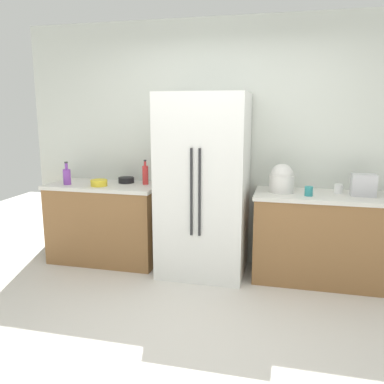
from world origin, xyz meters
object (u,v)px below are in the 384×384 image
object	(u,v)px
toaster	(363,185)
bottle_b	(67,176)
bowl_b	(126,180)
rice_cooker	(282,179)
cup_a	(338,189)
cup_b	(309,191)
bottle_a	(145,174)
bowl_a	(99,183)
refrigerator	(203,186)

from	to	relation	value
toaster	bottle_b	xyz separation A→B (m)	(-3.09, -0.14, -0.01)
bowl_b	rice_cooker	bearing A→B (deg)	-4.20
cup_a	cup_b	size ratio (longest dim) A/B	0.99
toaster	bottle_a	size ratio (longest dim) A/B	0.83
rice_cooker	cup_b	size ratio (longest dim) A/B	3.12
bottle_a	cup_a	size ratio (longest dim) A/B	2.98
bowl_a	bottle_b	bearing A→B (deg)	-179.58
refrigerator	bowl_b	size ratio (longest dim) A/B	10.61
refrigerator	bowl_b	distance (m)	0.96
rice_cooker	cup_a	distance (m)	0.57
bottle_a	cup_a	world-z (taller)	bottle_a
refrigerator	bottle_a	xyz separation A→B (m)	(-0.69, 0.15, 0.07)
refrigerator	cup_b	size ratio (longest dim) A/B	20.31
bottle_a	bottle_b	bearing A→B (deg)	-165.77
cup_a	cup_b	world-z (taller)	same
cup_b	bowl_a	world-z (taller)	cup_b
toaster	cup_a	bearing A→B (deg)	160.44
bottle_a	toaster	bearing A→B (deg)	-1.99
refrigerator	bottle_a	bearing A→B (deg)	167.53
bottle_b	rice_cooker	bearing A→B (deg)	3.14
cup_a	rice_cooker	bearing A→B (deg)	-171.37
bowl_b	cup_b	bearing A→B (deg)	-6.94
rice_cooker	bottle_b	size ratio (longest dim) A/B	1.14
refrigerator	cup_a	size ratio (longest dim) A/B	20.42
cup_b	toaster	bearing A→B (deg)	13.68
refrigerator	bowl_b	bearing A→B (deg)	168.34
toaster	cup_b	size ratio (longest dim) A/B	2.45
toaster	cup_b	bearing A→B (deg)	-166.32
refrigerator	rice_cooker	world-z (taller)	refrigerator
refrigerator	cup_b	distance (m)	1.05
refrigerator	bottle_a	world-z (taller)	refrigerator
toaster	bowl_a	size ratio (longest dim) A/B	1.26
cup_a	cup_b	xyz separation A→B (m)	(-0.29, -0.20, 0.00)
rice_cooker	toaster	bearing A→B (deg)	0.60
rice_cooker	bottle_a	bearing A→B (deg)	176.67
bottle_b	cup_b	size ratio (longest dim) A/B	2.75
cup_b	bowl_b	distance (m)	2.01
cup_b	bottle_b	bearing A→B (deg)	-179.73
toaster	bowl_a	bearing A→B (deg)	-177.19
cup_a	refrigerator	bearing A→B (deg)	-173.57
rice_cooker	bottle_a	distance (m)	1.48
bottle_a	cup_b	world-z (taller)	bottle_a
toaster	cup_b	xyz separation A→B (m)	(-0.51, -0.12, -0.06)
bottle_b	refrigerator	bearing A→B (deg)	2.25
toaster	cup_a	distance (m)	0.24
bowl_a	bowl_b	bearing A→B (deg)	49.83
bottle_b	bowl_a	bearing A→B (deg)	0.42
rice_cooker	cup_b	world-z (taller)	rice_cooker
cup_a	bowl_b	world-z (taller)	cup_a
refrigerator	bottle_b	distance (m)	1.54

